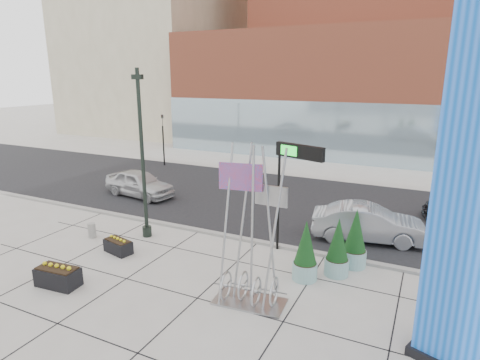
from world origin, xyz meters
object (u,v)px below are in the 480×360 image
at_px(lamp_post, 143,171).
at_px(overhead_street_sign, 298,160).
at_px(public_art_sculpture, 250,264).
at_px(concrete_bollard, 92,230).
at_px(car_silver_mid, 368,224).
at_px(car_white_west, 140,184).

xyz_separation_m(lamp_post, overhead_street_sign, (6.63, 1.27, 0.90)).
bearing_deg(public_art_sculpture, lamp_post, 150.45).
relative_size(concrete_bollard, overhead_street_sign, 0.15).
bearing_deg(concrete_bollard, car_silver_mid, 24.12).
bearing_deg(lamp_post, concrete_bollard, -150.89).
distance_m(public_art_sculpture, car_white_west, 13.40).
height_order(concrete_bollard, car_silver_mid, car_silver_mid).
relative_size(lamp_post, car_silver_mid, 1.53).
bearing_deg(car_white_west, lamp_post, -129.90).
distance_m(public_art_sculpture, overhead_street_sign, 4.99).
bearing_deg(car_silver_mid, concrete_bollard, 103.17).
bearing_deg(overhead_street_sign, car_white_west, -179.06).
distance_m(lamp_post, concrete_bollard, 3.66).
height_order(lamp_post, public_art_sculpture, lamp_post).
height_order(lamp_post, car_white_west, lamp_post).
height_order(concrete_bollard, overhead_street_sign, overhead_street_sign).
xyz_separation_m(concrete_bollard, car_white_west, (-2.20, 6.02, 0.45)).
bearing_deg(car_white_west, car_silver_mid, -86.07).
distance_m(public_art_sculpture, car_silver_mid, 7.36).
relative_size(lamp_post, overhead_street_sign, 1.62).
xyz_separation_m(public_art_sculpture, concrete_bollard, (-8.67, 1.80, -1.04)).
height_order(overhead_street_sign, car_silver_mid, overhead_street_sign).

